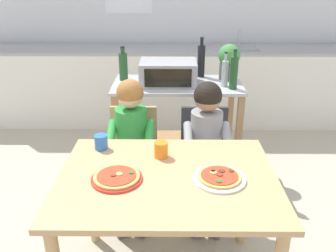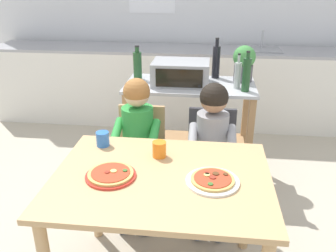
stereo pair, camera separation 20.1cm
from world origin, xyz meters
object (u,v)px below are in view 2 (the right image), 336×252
toaster_oven (181,73)px  child_in_green_shirt (136,136)px  dining_chair_right (211,157)px  dining_table (162,194)px  drinking_cup_blue (103,139)px  pizza_plate_red_rimmed (111,175)px  drinking_cup_orange (159,149)px  bottle_squat_spirits (238,75)px  bottle_dark_olive_oil (138,65)px  kitchen_island_cart (189,116)px  potted_herb_plant (244,62)px  bottle_clear_vinegar (216,61)px  pizza_plate_white (213,180)px  child_in_grey_shirt (212,140)px  bottle_tall_green_wine (246,74)px  dining_chair_left (141,153)px

toaster_oven → child_in_green_shirt: bearing=-110.6°
dining_chair_right → toaster_oven: bearing=116.3°
dining_table → drinking_cup_blue: (-0.40, 0.30, 0.16)m
toaster_oven → pizza_plate_red_rimmed: toaster_oven is taller
toaster_oven → drinking_cup_orange: toaster_oven is taller
bottle_squat_spirits → bottle_dark_olive_oil: (-0.84, 0.17, 0.01)m
kitchen_island_cart → potted_herb_plant: potted_herb_plant is taller
bottle_dark_olive_oil → dining_chair_right: 1.05m
bottle_clear_vinegar → potted_herb_plant: 0.24m
dining_chair_right → pizza_plate_white: (-0.00, -0.77, 0.28)m
toaster_oven → dining_chair_right: toaster_oven is taller
potted_herb_plant → drinking_cup_blue: (-0.91, -1.13, -0.22)m
bottle_squat_spirits → child_in_grey_shirt: bottle_squat_spirits is taller
bottle_clear_vinegar → child_in_grey_shirt: (-0.02, -0.90, -0.33)m
child_in_grey_shirt → drinking_cup_blue: size_ratio=11.75×
potted_herb_plant → dining_table: 1.57m
bottle_tall_green_wine → child_in_green_shirt: size_ratio=0.30×
kitchen_island_cart → dining_table: size_ratio=0.95×
kitchen_island_cart → pizza_plate_red_rimmed: kitchen_island_cart is taller
bottle_tall_green_wine → bottle_dark_olive_oil: bottle_tall_green_wine is taller
bottle_dark_olive_oil → dining_chair_right: size_ratio=0.36×
bottle_tall_green_wine → bottle_squat_spirits: size_ratio=1.12×
bottle_dark_olive_oil → child_in_grey_shirt: (0.65, -0.78, -0.31)m
bottle_tall_green_wine → potted_herb_plant: (0.00, 0.28, 0.03)m
potted_herb_plant → child_in_green_shirt: (-0.77, -0.81, -0.35)m
dining_chair_left → dining_chair_right: same height
child_in_green_shirt → child_in_grey_shirt: child_in_green_shirt is taller
dining_chair_left → pizza_plate_white: bearing=-56.1°
potted_herb_plant → dining_chair_right: 0.91m
pizza_plate_white → pizza_plate_red_rimmed: bearing=-179.4°
drinking_cup_orange → drinking_cup_blue: (-0.36, 0.10, -0.00)m
child_in_grey_shirt → drinking_cup_orange: child_in_grey_shirt is taller
bottle_squat_spirits → drinking_cup_orange: size_ratio=3.06×
toaster_oven → bottle_dark_olive_oil: bottle_dark_olive_oil is taller
bottle_clear_vinegar → kitchen_island_cart: bearing=-133.8°
toaster_oven → bottle_squat_spirits: 0.46m
dining_chair_left → child_in_grey_shirt: 0.57m
child_in_green_shirt → pizza_plate_red_rimmed: 0.67m
potted_herb_plant → dining_table: (-0.51, -1.43, -0.38)m
bottle_clear_vinegar → potted_herb_plant: bottle_clear_vinegar is taller
dining_chair_left → child_in_green_shirt: 0.23m
bottle_clear_vinegar → drinking_cup_blue: bottle_clear_vinegar is taller
bottle_tall_green_wine → drinking_cup_orange: bottle_tall_green_wine is taller
toaster_oven → pizza_plate_white: toaster_oven is taller
potted_herb_plant → drinking_cup_blue: size_ratio=3.43×
toaster_oven → dining_chair_right: 0.77m
child_in_green_shirt → pizza_plate_white: bearing=-51.6°
bottle_clear_vinegar → dining_chair_right: size_ratio=0.43×
bottle_clear_vinegar → dining_chair_left: size_ratio=0.43×
kitchen_island_cart → dining_table: kitchen_island_cart is taller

